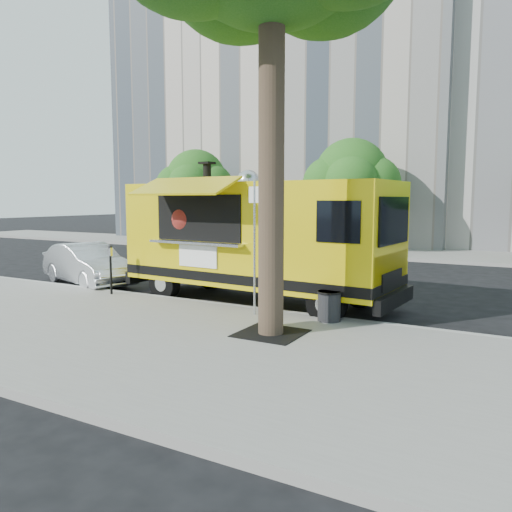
{
  "coord_description": "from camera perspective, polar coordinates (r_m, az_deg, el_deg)",
  "views": [
    {
      "loc": [
        6.86,
        -11.06,
        2.7
      ],
      "look_at": [
        0.72,
        0.0,
        1.26
      ],
      "focal_mm": 35.0,
      "sensor_mm": 36.0,
      "label": 1
    }
  ],
  "objects": [
    {
      "name": "tree_well",
      "position": [
        9.64,
        1.7,
        -8.83
      ],
      "size": [
        1.2,
        1.2,
        0.02
      ],
      "primitive_type": "cube",
      "color": "black",
      "rests_on": "sidewalk"
    },
    {
      "name": "far_tree_a",
      "position": [
        28.83,
        -6.86,
        8.6
      ],
      "size": [
        3.42,
        3.42,
        5.36
      ],
      "color": "#33261C",
      "rests_on": "far_sidewalk"
    },
    {
      "name": "curb",
      "position": [
        12.51,
        -4.99,
        -5.64
      ],
      "size": [
        60.0,
        0.14,
        0.16
      ],
      "primitive_type": "cube",
      "color": "#999993",
      "rests_on": "ground"
    },
    {
      "name": "parking_meter",
      "position": [
        13.95,
        -16.29,
        -0.84
      ],
      "size": [
        0.11,
        0.11,
        1.33
      ],
      "color": "black",
      "rests_on": "sidewalk"
    },
    {
      "name": "food_truck",
      "position": [
        12.89,
        -0.05,
        2.19
      ],
      "size": [
        7.59,
        3.72,
        3.69
      ],
      "rotation": [
        0.0,
        0.0,
        -0.07
      ],
      "color": "#D7BE0B",
      "rests_on": "ground"
    },
    {
      "name": "far_sidewalk",
      "position": [
        25.63,
        13.36,
        0.45
      ],
      "size": [
        60.0,
        5.0,
        0.15
      ],
      "primitive_type": "cube",
      "color": "gray",
      "rests_on": "ground"
    },
    {
      "name": "trash_bin_left",
      "position": [
        9.92,
        1.58,
        -6.64
      ],
      "size": [
        0.46,
        0.46,
        0.55
      ],
      "color": "black",
      "rests_on": "sidewalk"
    },
    {
      "name": "sidewalk",
      "position": [
        10.19,
        -14.8,
        -8.66
      ],
      "size": [
        60.0,
        6.0,
        0.15
      ],
      "primitive_type": "cube",
      "color": "gray",
      "rests_on": "ground"
    },
    {
      "name": "trash_bin_right",
      "position": [
        10.65,
        8.37,
        -5.56
      ],
      "size": [
        0.53,
        0.53,
        0.63
      ],
      "color": "black",
      "rests_on": "sidewalk"
    },
    {
      "name": "ground",
      "position": [
        13.29,
        -2.74,
        -5.23
      ],
      "size": [
        120.0,
        120.0,
        0.0
      ],
      "primitive_type": "plane",
      "color": "black",
      "rests_on": "ground"
    },
    {
      "name": "sedan",
      "position": [
        16.66,
        -18.68,
        -0.9
      ],
      "size": [
        4.2,
        2.52,
        1.31
      ],
      "primitive_type": "imported",
      "rotation": [
        0.0,
        0.0,
        1.26
      ],
      "color": "silver",
      "rests_on": "ground"
    },
    {
      "name": "sign_post",
      "position": [
        10.92,
        -0.15,
        2.02
      ],
      "size": [
        0.28,
        0.06,
        3.0
      ],
      "color": "silver",
      "rests_on": "sidewalk"
    },
    {
      "name": "building_left",
      "position": [
        37.42,
        5.01,
        20.88
      ],
      "size": [
        22.0,
        14.0,
        24.0
      ],
      "primitive_type": "cube",
      "color": "#B2A395",
      "rests_on": "ground"
    },
    {
      "name": "far_tree_b",
      "position": [
        25.05,
        10.85,
        8.98
      ],
      "size": [
        3.6,
        3.6,
        5.5
      ],
      "color": "#33261C",
      "rests_on": "far_sidewalk"
    }
  ]
}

